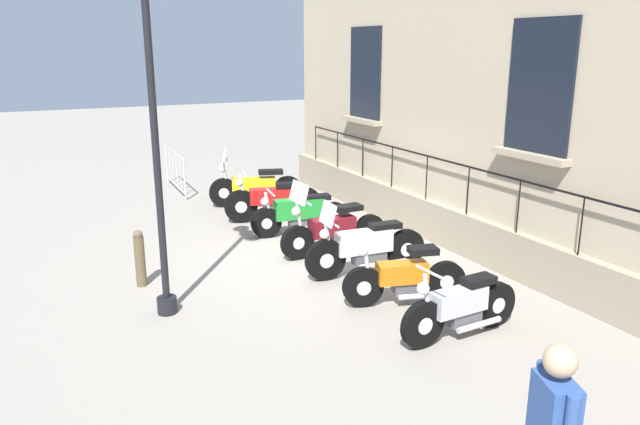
% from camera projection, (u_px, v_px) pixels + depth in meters
% --- Properties ---
extents(ground_plane, '(60.00, 60.00, 0.00)m').
position_uv_depth(ground_plane, '(324.00, 254.00, 11.09)').
color(ground_plane, gray).
extents(building_facade, '(0.82, 11.62, 8.20)m').
position_uv_depth(building_facade, '(452.00, 29.00, 11.18)').
color(building_facade, tan).
rests_on(building_facade, ground_plane).
extents(motorcycle_yellow, '(2.13, 0.96, 1.43)m').
position_uv_depth(motorcycle_yellow, '(255.00, 187.00, 14.33)').
color(motorcycle_yellow, black).
rests_on(motorcycle_yellow, ground_plane).
extents(motorcycle_red, '(2.07, 0.85, 1.08)m').
position_uv_depth(motorcycle_red, '(273.00, 201.00, 13.08)').
color(motorcycle_red, black).
rests_on(motorcycle_red, ground_plane).
extents(motorcycle_green, '(2.03, 0.69, 0.94)m').
position_uv_depth(motorcycle_green, '(300.00, 214.00, 12.14)').
color(motorcycle_green, black).
rests_on(motorcycle_green, ground_plane).
extents(motorcycle_maroon, '(2.15, 0.69, 1.40)m').
position_uv_depth(motorcycle_maroon, '(333.00, 230.00, 11.04)').
color(motorcycle_maroon, black).
rests_on(motorcycle_maroon, ground_plane).
extents(motorcycle_white, '(2.17, 0.58, 1.29)m').
position_uv_depth(motorcycle_white, '(365.00, 248.00, 10.01)').
color(motorcycle_white, black).
rests_on(motorcycle_white, ground_plane).
extents(motorcycle_orange, '(1.83, 0.81, 1.06)m').
position_uv_depth(motorcycle_orange, '(404.00, 278.00, 8.87)').
color(motorcycle_orange, black).
rests_on(motorcycle_orange, ground_plane).
extents(motorcycle_silver, '(1.88, 0.58, 1.00)m').
position_uv_depth(motorcycle_silver, '(460.00, 308.00, 7.85)').
color(motorcycle_silver, black).
rests_on(motorcycle_silver, ground_plane).
extents(lamppost, '(0.33, 1.03, 5.17)m').
position_uv_depth(lamppost, '(148.00, 39.00, 7.66)').
color(lamppost, black).
rests_on(lamppost, ground_plane).
extents(crowd_barrier, '(0.12, 2.27, 1.05)m').
position_uv_depth(crowd_barrier, '(175.00, 170.00, 15.78)').
color(crowd_barrier, '#B7B7BF').
rests_on(crowd_barrier, ground_plane).
extents(bollard, '(0.16, 0.16, 0.92)m').
position_uv_depth(bollard, '(140.00, 258.00, 9.51)').
color(bollard, brown).
rests_on(bollard, ground_plane).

